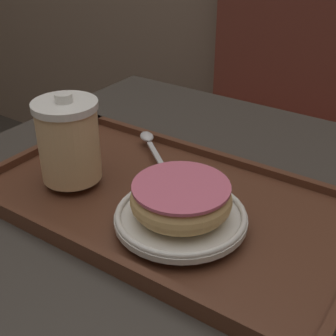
{
  "coord_description": "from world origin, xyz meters",
  "views": [
    {
      "loc": [
        0.31,
        -0.46,
        1.09
      ],
      "look_at": [
        0.0,
        -0.01,
        0.78
      ],
      "focal_mm": 50.0,
      "sensor_mm": 36.0,
      "label": 1
    }
  ],
  "objects": [
    {
      "name": "coffee_cup_front",
      "position": [
        -0.14,
        -0.05,
        0.8
      ],
      "size": [
        0.09,
        0.09,
        0.13
      ],
      "color": "#E0B784",
      "rests_on": "serving_tray"
    },
    {
      "name": "cafe_table",
      "position": [
        0.0,
        0.0,
        0.54
      ],
      "size": [
        0.78,
        0.83,
        0.71
      ],
      "color": "#38332D",
      "rests_on": "ground_plane"
    },
    {
      "name": "spoon",
      "position": [
        -0.11,
        0.1,
        0.74
      ],
      "size": [
        0.11,
        0.09,
        0.01
      ],
      "rotation": [
        0.0,
        0.0,
        2.45
      ],
      "color": "silver",
      "rests_on": "serving_tray"
    },
    {
      "name": "serving_tray",
      "position": [
        0.0,
        -0.01,
        0.72
      ],
      "size": [
        0.53,
        0.3,
        0.02
      ],
      "color": "#512D1E",
      "rests_on": "cafe_table"
    },
    {
      "name": "donut_chocolate_glazed",
      "position": [
        0.05,
        -0.05,
        0.77
      ],
      "size": [
        0.13,
        0.13,
        0.04
      ],
      "color": "#DBB270",
      "rests_on": "plate_with_chocolate_donut"
    },
    {
      "name": "plate_with_chocolate_donut",
      "position": [
        0.05,
        -0.05,
        0.74
      ],
      "size": [
        0.17,
        0.17,
        0.01
      ],
      "color": "white",
      "rests_on": "serving_tray"
    }
  ]
}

